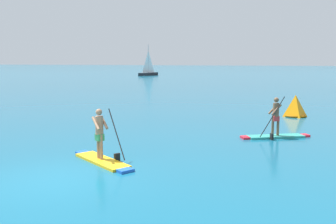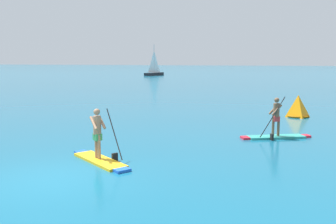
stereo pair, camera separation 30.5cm
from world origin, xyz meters
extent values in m
plane|color=#145B7A|center=(0.00, 0.00, 0.00)|extent=(440.00, 440.00, 0.00)
cube|color=yellow|center=(0.43, 2.07, 0.04)|extent=(2.46, 1.97, 0.09)
cube|color=blue|center=(1.60, 1.27, 0.04)|extent=(0.52, 0.57, 0.09)
cube|color=blue|center=(-0.75, 2.87, 0.04)|extent=(0.49, 0.51, 0.09)
cylinder|color=#997051|center=(0.40, 2.08, 0.49)|extent=(0.11, 0.11, 0.82)
cylinder|color=#997051|center=(0.25, 2.19, 0.49)|extent=(0.11, 0.11, 0.82)
cube|color=#338C4C|center=(0.33, 2.14, 0.81)|extent=(0.34, 0.33, 0.22)
cylinder|color=#997051|center=(0.33, 2.14, 1.20)|extent=(0.26, 0.26, 0.60)
sphere|color=#997051|center=(0.33, 2.14, 1.64)|extent=(0.21, 0.21, 0.21)
cylinder|color=#997051|center=(0.46, 2.23, 1.29)|extent=(0.46, 0.39, 0.43)
cylinder|color=#997051|center=(0.28, 1.98, 1.29)|extent=(0.46, 0.39, 0.43)
cylinder|color=black|center=(0.86, 2.30, 0.92)|extent=(0.84, 0.62, 1.58)
cube|color=black|center=(0.86, 2.30, 0.11)|extent=(0.18, 0.21, 0.32)
cube|color=teal|center=(5.78, 7.81, 0.05)|extent=(2.47, 1.67, 0.09)
cube|color=red|center=(4.56, 7.20, 0.05)|extent=(0.47, 0.54, 0.09)
cube|color=red|center=(7.01, 8.42, 0.05)|extent=(0.45, 0.48, 0.09)
cylinder|color=brown|center=(5.66, 7.75, 0.51)|extent=(0.11, 0.11, 0.83)
cylinder|color=brown|center=(5.87, 7.86, 0.51)|extent=(0.11, 0.11, 0.83)
cube|color=red|center=(5.76, 7.80, 0.83)|extent=(0.33, 0.31, 0.22)
cylinder|color=brown|center=(5.76, 7.80, 1.21)|extent=(0.26, 0.26, 0.57)
sphere|color=brown|center=(5.76, 7.80, 1.63)|extent=(0.21, 0.21, 0.21)
cylinder|color=brown|center=(5.79, 7.64, 1.23)|extent=(0.44, 0.28, 0.50)
cylinder|color=brown|center=(5.65, 7.92, 1.23)|extent=(0.44, 0.28, 0.50)
cylinder|color=black|center=(5.64, 7.27, 0.97)|extent=(0.95, 0.52, 1.69)
cube|color=black|center=(5.64, 7.27, 0.11)|extent=(0.16, 0.21, 0.32)
pyramid|color=orange|center=(6.76, 14.46, 0.64)|extent=(1.36, 1.36, 1.29)
torus|color=#915407|center=(6.76, 14.46, 0.06)|extent=(1.29, 1.29, 0.12)
cube|color=black|center=(-21.74, 68.23, 0.30)|extent=(2.40, 6.40, 0.60)
cylinder|color=#B2B2B7|center=(-21.74, 68.23, 3.60)|extent=(0.12, 0.12, 6.00)
pyramid|color=white|center=(-21.74, 68.23, 3.01)|extent=(1.04, 2.67, 4.62)
camera|label=1|loc=(5.98, -8.82, 3.31)|focal=40.48mm
camera|label=2|loc=(6.27, -8.73, 3.31)|focal=40.48mm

